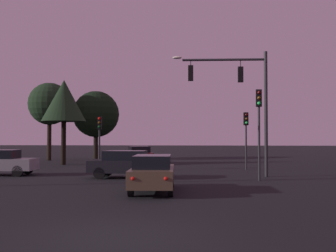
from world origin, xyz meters
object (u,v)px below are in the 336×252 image
car_crossing_left (127,164)px  tree_right_cluster (64,101)px  traffic_signal_mast_arm (240,91)px  tree_center_horizon (96,114)px  car_crossing_right (0,162)px  traffic_light_corner_left (259,116)px  car_far_lane (139,155)px  traffic_light_corner_right (246,129)px  car_nearside_lane (153,172)px  traffic_light_median (99,132)px  tree_left_far (50,104)px

car_crossing_left → tree_right_cluster: 13.50m
traffic_signal_mast_arm → car_crossing_left: traffic_signal_mast_arm is taller
tree_center_horizon → car_crossing_left: bearing=-70.3°
car_crossing_left → car_crossing_right: 7.91m
traffic_light_corner_left → car_far_lane: traffic_light_corner_left is taller
traffic_light_corner_right → car_far_lane: size_ratio=0.81×
car_nearside_lane → tree_center_horizon: tree_center_horizon is taller
traffic_light_median → tree_left_far: bearing=124.6°
traffic_light_median → car_crossing_left: 6.02m
traffic_light_corner_right → car_nearside_lane: (-5.12, -11.73, -2.06)m
car_far_lane → tree_right_cluster: size_ratio=0.70×
tree_right_cluster → traffic_light_corner_right: bearing=-16.3°
car_far_lane → tree_center_horizon: tree_center_horizon is taller
traffic_signal_mast_arm → car_crossing_right: traffic_signal_mast_arm is taller
car_nearside_lane → car_crossing_right: same height
traffic_light_corner_right → tree_left_far: tree_left_far is taller
traffic_light_median → car_crossing_right: (-5.00, -4.01, -1.86)m
car_nearside_lane → tree_left_far: size_ratio=0.59×
tree_left_far → car_crossing_left: bearing=-56.8°
traffic_light_median → car_far_lane: (1.60, 7.21, -1.86)m
traffic_signal_mast_arm → car_nearside_lane: traffic_signal_mast_arm is taller
car_nearside_lane → car_crossing_right: bearing=146.9°
tree_center_horizon → traffic_light_corner_right: bearing=-43.0°
car_crossing_right → car_far_lane: (6.60, 11.22, 0.00)m
car_crossing_right → car_nearside_lane: bearing=-33.1°
traffic_signal_mast_arm → traffic_light_median: bearing=158.7°
traffic_light_median → tree_right_cluster: size_ratio=0.53×
traffic_light_corner_right → car_crossing_right: (-15.07, -5.25, -2.06)m
car_crossing_right → traffic_light_corner_right: bearing=19.2°
traffic_light_corner_right → car_crossing_right: traffic_light_corner_right is taller
traffic_light_corner_left → traffic_light_corner_right: size_ratio=1.19×
traffic_light_corner_right → tree_right_cluster: 15.30m
traffic_signal_mast_arm → tree_center_horizon: traffic_signal_mast_arm is taller
car_nearside_lane → tree_center_horizon: 26.79m
car_nearside_lane → tree_right_cluster: size_ratio=0.65×
car_crossing_left → tree_left_far: tree_left_far is taller
tree_left_far → car_nearside_lane: bearing=-59.6°
traffic_light_corner_left → traffic_light_corner_right: traffic_light_corner_left is taller
traffic_light_median → traffic_light_corner_left: bearing=-30.2°
traffic_light_corner_right → traffic_light_median: 10.15m
traffic_light_corner_right → traffic_light_median: size_ratio=1.08×
traffic_signal_mast_arm → car_far_lane: bearing=125.2°
car_nearside_lane → traffic_light_median: bearing=115.3°
traffic_light_corner_right → traffic_signal_mast_arm: bearing=-99.8°
traffic_light_corner_left → car_crossing_left: bearing=173.2°
traffic_light_median → tree_right_cluster: bearing=128.9°
tree_right_cluster → car_nearside_lane: bearing=-59.6°
car_far_lane → traffic_light_corner_left: bearing=-57.3°
traffic_light_corner_left → car_crossing_right: bearing=173.1°
traffic_signal_mast_arm → traffic_light_corner_right: traffic_signal_mast_arm is taller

